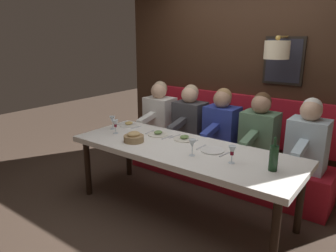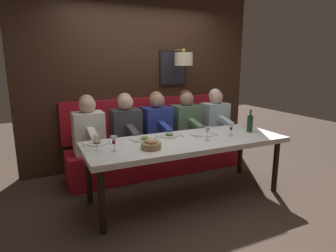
{
  "view_description": "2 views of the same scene",
  "coord_description": "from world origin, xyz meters",
  "px_view_note": "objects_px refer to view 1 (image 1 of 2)",
  "views": [
    {
      "loc": [
        -2.59,
        -1.76,
        1.87
      ],
      "look_at": [
        0.05,
        0.23,
        0.92
      ],
      "focal_mm": 34.27,
      "sensor_mm": 36.0,
      "label": 1
    },
    {
      "loc": [
        -2.91,
        1.62,
        1.65
      ],
      "look_at": [
        0.05,
        0.23,
        0.92
      ],
      "focal_mm": 30.55,
      "sensor_mm": 36.0,
      "label": 2
    }
  ],
  "objects_px": {
    "diner_far": "(190,117)",
    "wine_bottle": "(274,158)",
    "dining_table": "(182,153)",
    "diner_middle": "(222,122)",
    "wine_glass_2": "(192,144)",
    "wine_glass_0": "(115,124)",
    "diner_near": "(259,129)",
    "wine_glass_3": "(112,120)",
    "bread_bowl": "(134,137)",
    "diner_farthest": "(159,111)",
    "wine_glass_1": "(232,151)",
    "diner_nearest": "(308,137)"
  },
  "relations": [
    {
      "from": "wine_glass_2",
      "to": "bread_bowl",
      "type": "distance_m",
      "value": 0.74
    },
    {
      "from": "dining_table",
      "to": "diner_near",
      "type": "bearing_deg",
      "value": -28.17
    },
    {
      "from": "wine_bottle",
      "to": "wine_glass_0",
      "type": "bearing_deg",
      "value": 91.64
    },
    {
      "from": "diner_middle",
      "to": "wine_glass_1",
      "type": "bearing_deg",
      "value": -147.64
    },
    {
      "from": "diner_far",
      "to": "wine_glass_0",
      "type": "bearing_deg",
      "value": 156.2
    },
    {
      "from": "diner_middle",
      "to": "wine_glass_2",
      "type": "height_order",
      "value": "diner_middle"
    },
    {
      "from": "wine_glass_0",
      "to": "wine_glass_3",
      "type": "bearing_deg",
      "value": 57.38
    },
    {
      "from": "diner_far",
      "to": "diner_farthest",
      "type": "relative_size",
      "value": 1.0
    },
    {
      "from": "wine_glass_3",
      "to": "dining_table",
      "type": "bearing_deg",
      "value": -91.69
    },
    {
      "from": "diner_farthest",
      "to": "wine_glass_2",
      "type": "bearing_deg",
      "value": -130.16
    },
    {
      "from": "diner_far",
      "to": "wine_bottle",
      "type": "bearing_deg",
      "value": -121.97
    },
    {
      "from": "dining_table",
      "to": "bread_bowl",
      "type": "relative_size",
      "value": 11.11
    },
    {
      "from": "wine_glass_1",
      "to": "bread_bowl",
      "type": "distance_m",
      "value": 1.13
    },
    {
      "from": "wine_glass_0",
      "to": "bread_bowl",
      "type": "bearing_deg",
      "value": -104.29
    },
    {
      "from": "diner_near",
      "to": "wine_glass_2",
      "type": "relative_size",
      "value": 4.82
    },
    {
      "from": "diner_near",
      "to": "wine_bottle",
      "type": "bearing_deg",
      "value": -152.04
    },
    {
      "from": "wine_glass_0",
      "to": "wine_glass_2",
      "type": "bearing_deg",
      "value": -93.44
    },
    {
      "from": "diner_far",
      "to": "wine_bottle",
      "type": "height_order",
      "value": "diner_far"
    },
    {
      "from": "wine_glass_1",
      "to": "wine_bottle",
      "type": "bearing_deg",
      "value": -79.99
    },
    {
      "from": "diner_nearest",
      "to": "wine_glass_3",
      "type": "distance_m",
      "value": 2.24
    },
    {
      "from": "diner_far",
      "to": "wine_glass_2",
      "type": "relative_size",
      "value": 4.82
    },
    {
      "from": "diner_far",
      "to": "wine_glass_1",
      "type": "xyz_separation_m",
      "value": [
        -0.96,
        -1.08,
        0.04
      ]
    },
    {
      "from": "wine_glass_0",
      "to": "bread_bowl",
      "type": "relative_size",
      "value": 0.75
    },
    {
      "from": "diner_nearest",
      "to": "diner_middle",
      "type": "height_order",
      "value": "same"
    },
    {
      "from": "diner_nearest",
      "to": "wine_bottle",
      "type": "height_order",
      "value": "diner_nearest"
    },
    {
      "from": "diner_middle",
      "to": "wine_bottle",
      "type": "relative_size",
      "value": 2.64
    },
    {
      "from": "wine_glass_2",
      "to": "wine_glass_1",
      "type": "bearing_deg",
      "value": -81.6
    },
    {
      "from": "wine_bottle",
      "to": "wine_glass_1",
      "type": "bearing_deg",
      "value": 100.01
    },
    {
      "from": "wine_glass_3",
      "to": "wine_bottle",
      "type": "bearing_deg",
      "value": -91.36
    },
    {
      "from": "dining_table",
      "to": "bread_bowl",
      "type": "distance_m",
      "value": 0.57
    },
    {
      "from": "wine_glass_0",
      "to": "wine_glass_3",
      "type": "xyz_separation_m",
      "value": [
        0.1,
        0.16,
        0.0
      ]
    },
    {
      "from": "diner_farthest",
      "to": "wine_glass_1",
      "type": "distance_m",
      "value": 1.86
    },
    {
      "from": "diner_far",
      "to": "wine_glass_0",
      "type": "distance_m",
      "value": 1.04
    },
    {
      "from": "dining_table",
      "to": "diner_middle",
      "type": "bearing_deg",
      "value": 0.99
    },
    {
      "from": "diner_nearest",
      "to": "diner_near",
      "type": "distance_m",
      "value": 0.53
    },
    {
      "from": "diner_middle",
      "to": "wine_glass_0",
      "type": "height_order",
      "value": "diner_middle"
    },
    {
      "from": "dining_table",
      "to": "bread_bowl",
      "type": "xyz_separation_m",
      "value": [
        -0.17,
        0.53,
        0.11
      ]
    },
    {
      "from": "wine_glass_0",
      "to": "wine_glass_2",
      "type": "height_order",
      "value": "same"
    },
    {
      "from": "diner_near",
      "to": "diner_far",
      "type": "height_order",
      "value": "same"
    },
    {
      "from": "wine_bottle",
      "to": "bread_bowl",
      "type": "bearing_deg",
      "value": 95.79
    },
    {
      "from": "wine_glass_2",
      "to": "bread_bowl",
      "type": "relative_size",
      "value": 0.75
    },
    {
      "from": "diner_middle",
      "to": "wine_bottle",
      "type": "xyz_separation_m",
      "value": [
        -0.9,
        -0.96,
        0.04
      ]
    },
    {
      "from": "dining_table",
      "to": "diner_nearest",
      "type": "distance_m",
      "value": 1.35
    },
    {
      "from": "wine_bottle",
      "to": "bread_bowl",
      "type": "height_order",
      "value": "wine_bottle"
    },
    {
      "from": "dining_table",
      "to": "wine_glass_0",
      "type": "height_order",
      "value": "wine_glass_0"
    },
    {
      "from": "diner_far",
      "to": "diner_middle",
      "type": "bearing_deg",
      "value": -90.0
    },
    {
      "from": "wine_glass_2",
      "to": "wine_bottle",
      "type": "height_order",
      "value": "wine_bottle"
    },
    {
      "from": "wine_glass_2",
      "to": "wine_glass_0",
      "type": "bearing_deg",
      "value": 86.56
    },
    {
      "from": "bread_bowl",
      "to": "diner_middle",
      "type": "bearing_deg",
      "value": -26.17
    },
    {
      "from": "diner_far",
      "to": "bread_bowl",
      "type": "relative_size",
      "value": 3.6
    }
  ]
}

